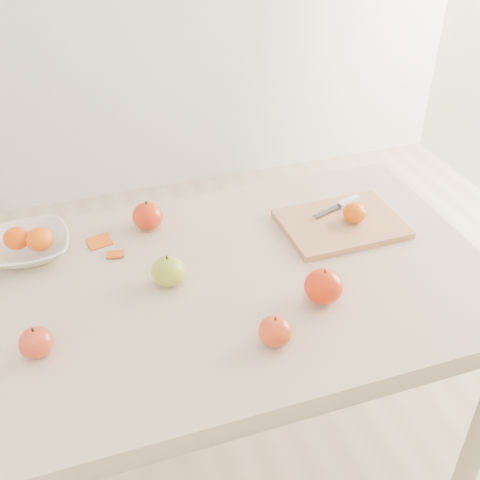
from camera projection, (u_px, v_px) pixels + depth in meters
name	position (u px, v px, depth m)	size (l,w,h in m)	color
ground	(245.00, 459.00, 1.90)	(3.50, 3.50, 0.00)	#C6B293
table	(246.00, 305.00, 1.52)	(1.20, 0.80, 0.75)	beige
cutting_board	(341.00, 224.00, 1.63)	(0.32, 0.23, 0.02)	tan
board_tangerine	(354.00, 213.00, 1.61)	(0.06, 0.06, 0.05)	#D55207
fruit_bowl	(29.00, 247.00, 1.52)	(0.20, 0.20, 0.05)	white
bowl_tangerine_near	(16.00, 238.00, 1.50)	(0.06, 0.06, 0.06)	#CE4707
bowl_tangerine_far	(40.00, 239.00, 1.50)	(0.07, 0.07, 0.06)	#E45208
orange_peel_a	(100.00, 243.00, 1.57)	(0.06, 0.04, 0.00)	#D4530F
orange_peel_b	(115.00, 255.00, 1.53)	(0.04, 0.04, 0.00)	#CB460E
paring_knife	(345.00, 203.00, 1.68)	(0.17, 0.07, 0.01)	white
apple_green	(168.00, 271.00, 1.42)	(0.08, 0.08, 0.07)	olive
apple_red_c	(275.00, 331.00, 1.26)	(0.07, 0.07, 0.06)	#A51C0D
apple_red_a	(148.00, 216.00, 1.61)	(0.08, 0.08, 0.07)	#A4070D
apple_red_e	(324.00, 286.00, 1.37)	(0.09, 0.09, 0.08)	#A80B03
apple_red_d	(36.00, 342.00, 1.23)	(0.07, 0.07, 0.06)	maroon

